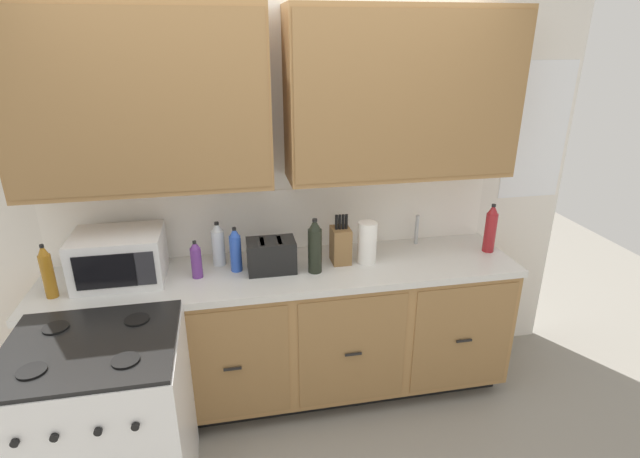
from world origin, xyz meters
TOP-DOWN VIEW (x-y plane):
  - ground_plane at (0.00, 0.00)m, footprint 8.00×8.00m
  - wall_unit at (0.00, 0.50)m, footprint 3.98×0.40m
  - counter_run at (0.00, 0.30)m, footprint 2.81×0.64m
  - stove_range at (-0.95, -0.33)m, footprint 0.76×0.68m
  - microwave at (-0.92, 0.34)m, footprint 0.48×0.37m
  - toaster at (-0.08, 0.29)m, footprint 0.28×0.18m
  - knife_block at (0.34, 0.33)m, footprint 0.11×0.14m
  - sink_faucet at (0.90, 0.51)m, footprint 0.02×0.02m
  - paper_towel_roll at (0.50, 0.30)m, footprint 0.12×0.12m
  - bottle_violet at (-0.51, 0.29)m, footprint 0.06×0.06m
  - bottle_dark at (0.17, 0.23)m, footprint 0.08×0.08m
  - bottle_red at (1.31, 0.30)m, footprint 0.07×0.07m
  - bottle_clear at (-0.38, 0.44)m, footprint 0.08×0.08m
  - bottle_blue at (-0.28, 0.33)m, footprint 0.07×0.07m
  - bottle_amber at (-1.26, 0.21)m, footprint 0.06×0.06m

SIDE VIEW (x-z plane):
  - ground_plane at x=0.00m, z-range 0.00..0.00m
  - counter_run at x=0.00m, z-range 0.01..0.93m
  - stove_range at x=-0.95m, z-range 0.00..0.95m
  - toaster at x=-0.08m, z-range 0.91..1.10m
  - sink_faucet at x=0.90m, z-range 0.91..1.11m
  - bottle_violet at x=-0.51m, z-range 0.91..1.14m
  - knife_block at x=0.34m, z-range 0.87..1.18m
  - paper_towel_roll at x=0.50m, z-range 0.91..1.17m
  - bottle_blue at x=-0.28m, z-range 0.91..1.18m
  - bottle_clear at x=-0.38m, z-range 0.91..1.18m
  - microwave at x=-0.92m, z-range 0.91..1.19m
  - bottle_amber at x=-1.26m, z-range 0.91..1.21m
  - bottle_red at x=1.31m, z-range 0.91..1.23m
  - bottle_dark at x=0.17m, z-range 0.91..1.24m
  - wall_unit at x=0.00m, z-range 0.44..2.85m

